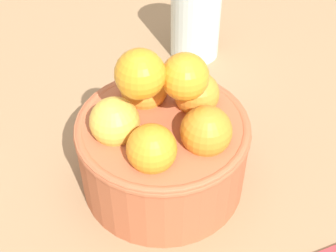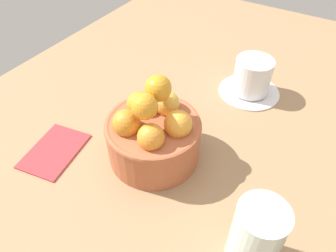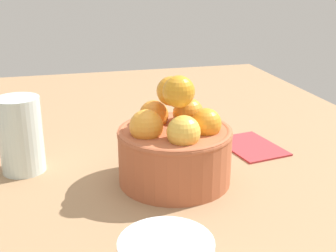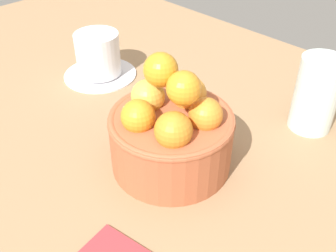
# 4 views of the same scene
# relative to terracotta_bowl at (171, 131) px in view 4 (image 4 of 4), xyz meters

# --- Properties ---
(ground_plane) EXTENTS (1.38, 0.84, 0.05)m
(ground_plane) POSITION_rel_terracotta_bowl_xyz_m (-0.00, 0.00, -0.08)
(ground_plane) COLOR #997551
(terracotta_bowl) EXTENTS (0.15, 0.15, 0.15)m
(terracotta_bowl) POSITION_rel_terracotta_bowl_xyz_m (0.00, 0.00, 0.00)
(terracotta_bowl) COLOR #AD5938
(terracotta_bowl) RESTS_ON ground_plane
(coffee_cup) EXTENTS (0.12, 0.12, 0.08)m
(coffee_cup) POSITION_rel_terracotta_bowl_xyz_m (0.25, -0.07, -0.02)
(coffee_cup) COLOR white
(coffee_cup) RESTS_ON ground_plane
(water_glass) EXTENTS (0.06, 0.06, 0.11)m
(water_glass) POSITION_rel_terracotta_bowl_xyz_m (-0.08, -0.20, 0.00)
(water_glass) COLOR silver
(water_glass) RESTS_ON ground_plane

